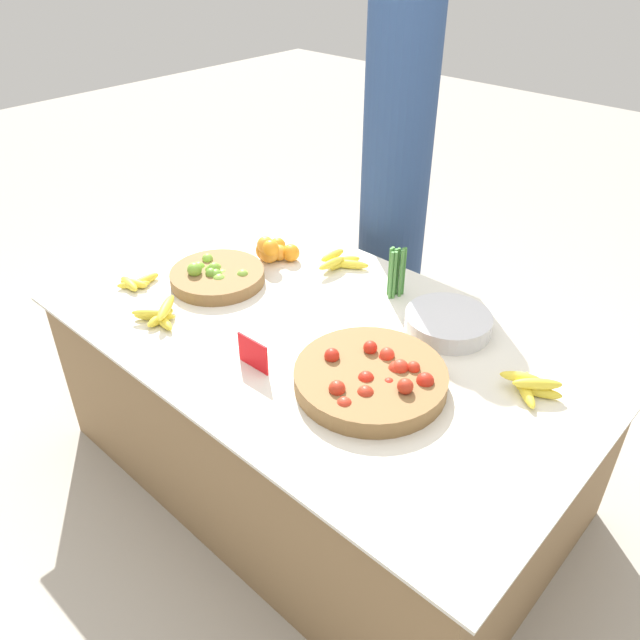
{
  "coord_description": "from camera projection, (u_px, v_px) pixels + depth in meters",
  "views": [
    {
      "loc": [
        1.16,
        -1.26,
        1.86
      ],
      "look_at": [
        0.0,
        0.0,
        0.71
      ],
      "focal_mm": 35.0,
      "sensor_mm": 36.0,
      "label": 1
    }
  ],
  "objects": [
    {
      "name": "ground_plane",
      "position": [
        320.0,
        469.0,
        2.46
      ],
      "size": [
        12.0,
        12.0,
        0.0
      ],
      "primitive_type": "plane",
      "color": "#ADA599"
    },
    {
      "name": "market_table",
      "position": [
        320.0,
        406.0,
        2.28
      ],
      "size": [
        1.86,
        1.11,
        0.66
      ],
      "color": "olive",
      "rests_on": "ground_plane"
    },
    {
      "name": "lime_bowl",
      "position": [
        217.0,
        276.0,
        2.35
      ],
      "size": [
        0.35,
        0.35,
        0.09
      ],
      "color": "olive",
      "rests_on": "market_table"
    },
    {
      "name": "tomato_basket",
      "position": [
        371.0,
        378.0,
        1.84
      ],
      "size": [
        0.46,
        0.46,
        0.1
      ],
      "color": "olive",
      "rests_on": "market_table"
    },
    {
      "name": "orange_pile",
      "position": [
        273.0,
        250.0,
        2.49
      ],
      "size": [
        0.16,
        0.16,
        0.11
      ],
      "color": "orange",
      "rests_on": "market_table"
    },
    {
      "name": "metal_bowl",
      "position": [
        448.0,
        323.0,
        2.09
      ],
      "size": [
        0.29,
        0.29,
        0.06
      ],
      "color": "silver",
      "rests_on": "market_table"
    },
    {
      "name": "price_sign",
      "position": [
        253.0,
        354.0,
        1.91
      ],
      "size": [
        0.12,
        0.01,
        0.11
      ],
      "rotation": [
        0.0,
        0.0,
        0.02
      ],
      "color": "red",
      "rests_on": "market_table"
    },
    {
      "name": "veg_bundle",
      "position": [
        396.0,
        273.0,
        2.24
      ],
      "size": [
        0.05,
        0.07,
        0.19
      ],
      "color": "#428438",
      "rests_on": "market_table"
    },
    {
      "name": "banana_bunch_front_left",
      "position": [
        530.0,
        387.0,
        1.82
      ],
      "size": [
        0.19,
        0.16,
        0.06
      ],
      "color": "yellow",
      "rests_on": "market_table"
    },
    {
      "name": "banana_bunch_back_center",
      "position": [
        160.0,
        315.0,
        2.13
      ],
      "size": [
        0.18,
        0.17,
        0.06
      ],
      "color": "yellow",
      "rests_on": "market_table"
    },
    {
      "name": "banana_bunch_middle_right",
      "position": [
        135.0,
        283.0,
        2.33
      ],
      "size": [
        0.13,
        0.16,
        0.03
      ],
      "color": "yellow",
      "rests_on": "market_table"
    },
    {
      "name": "banana_bunch_middle_left",
      "position": [
        340.0,
        261.0,
        2.45
      ],
      "size": [
        0.16,
        0.21,
        0.06
      ],
      "color": "yellow",
      "rests_on": "market_table"
    },
    {
      "name": "vendor_person",
      "position": [
        394.0,
        193.0,
        2.7
      ],
      "size": [
        0.29,
        0.29,
        1.74
      ],
      "color": "navy",
      "rests_on": "ground_plane"
    }
  ]
}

